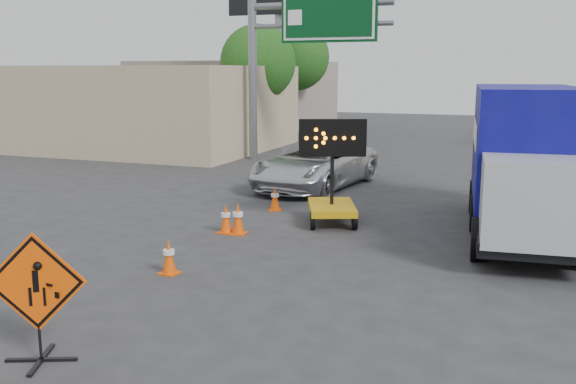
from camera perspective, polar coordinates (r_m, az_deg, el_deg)
The scene contains 15 objects.
ground at distance 9.60m, azimuth -11.71°, elevation -12.77°, with size 100.00×100.00×0.00m, color #2D2D30.
storefront_left_near at distance 33.28m, azimuth -13.65°, elevation 7.37°, with size 14.00×10.00×4.00m, color tan.
storefront_left_far at distance 45.90m, azimuth -4.67°, elevation 8.74°, with size 12.00×10.00×4.40m, color gray.
highway_gantry at distance 26.99m, azimuth 0.89°, elevation 13.47°, with size 6.18×0.38×6.90m.
billboard at distance 35.93m, azimuth -0.68°, elevation 16.45°, with size 6.10×0.54×9.85m.
tree_left_near at distance 32.05m, azimuth -2.68°, elevation 11.41°, with size 3.71×3.71×6.03m.
tree_left_far at distance 39.85m, azimuth 0.69°, elevation 11.91°, with size 4.10×4.10×6.66m.
construction_sign at distance 9.05m, azimuth -21.46°, elevation -8.48°, with size 1.23×0.89×1.76m.
arrow_board at distance 16.09m, azimuth 3.91°, elevation -0.73°, with size 1.72×2.13×2.63m.
pickup_truck at distance 21.03m, azimuth 2.41°, elevation 2.49°, with size 2.56×5.56×1.55m, color silver.
box_truck at distance 15.79m, azimuth 20.34°, elevation 1.92°, with size 2.86×7.40×3.43m.
cone_a at distance 12.37m, azimuth -10.54°, elevation -5.67°, with size 0.39×0.39×0.67m.
cone_b at distance 15.11m, azimuth -4.47°, elevation -2.36°, with size 0.43×0.43×0.75m.
cone_c at distance 15.24m, azimuth -5.55°, elevation -2.37°, with size 0.41×0.41×0.70m.
cone_d at distance 17.63m, azimuth -1.16°, elevation -0.57°, with size 0.43×0.43×0.67m.
Camera 1 is at (4.86, -7.35, 3.80)m, focal length 40.00 mm.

